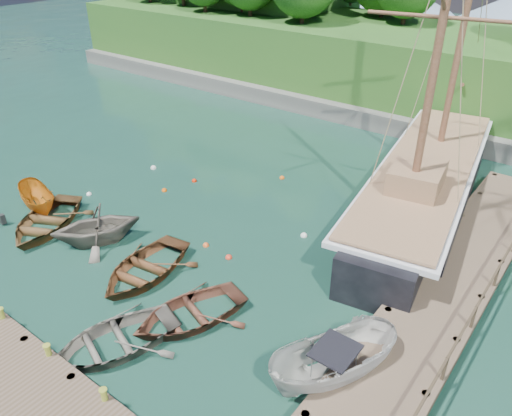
% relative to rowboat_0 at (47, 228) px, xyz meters
% --- Properties ---
extents(ground, '(160.00, 160.00, 0.00)m').
position_rel_rowboat_0_xyz_m(ground, '(6.29, 0.02, 0.00)').
color(ground, '#183C2D').
rests_on(ground, ground).
extents(dock_near, '(20.00, 3.20, 1.10)m').
position_rel_rowboat_0_xyz_m(dock_near, '(8.29, -6.48, 0.43)').
color(dock_near, '#4D3D2C').
rests_on(dock_near, ground).
extents(dock_east, '(3.20, 24.00, 1.10)m').
position_rel_rowboat_0_xyz_m(dock_east, '(17.79, 7.02, 0.43)').
color(dock_east, '#4D3D2C').
rests_on(dock_east, ground).
extents(bollard_1, '(0.26, 0.26, 0.45)m').
position_rel_rowboat_0_xyz_m(bollard_1, '(5.29, -5.08, 0.00)').
color(bollard_1, olive).
rests_on(bollard_1, ground).
extents(bollard_2, '(0.26, 0.26, 0.45)m').
position_rel_rowboat_0_xyz_m(bollard_2, '(8.29, -5.08, 0.00)').
color(bollard_2, olive).
rests_on(bollard_2, ground).
extents(bollard_3, '(0.26, 0.26, 0.45)m').
position_rel_rowboat_0_xyz_m(bollard_3, '(11.29, -5.08, 0.00)').
color(bollard_3, olive).
rests_on(bollard_3, ground).
extents(rowboat_0, '(5.48, 6.11, 1.04)m').
position_rel_rowboat_0_xyz_m(rowboat_0, '(0.00, 0.00, 0.00)').
color(rowboat_0, brown).
rests_on(rowboat_0, ground).
extents(rowboat_1, '(5.09, 5.29, 2.15)m').
position_rel_rowboat_0_xyz_m(rowboat_1, '(3.17, 0.78, 0.00)').
color(rowboat_1, '#6A6257').
rests_on(rowboat_1, ground).
extents(rowboat_2, '(4.58, 5.40, 0.95)m').
position_rel_rowboat_0_xyz_m(rowboat_2, '(10.40, -0.48, 0.00)').
color(rowboat_2, brown).
rests_on(rowboat_2, ground).
extents(rowboat_3, '(4.77, 5.60, 0.98)m').
position_rel_rowboat_0_xyz_m(rowboat_3, '(9.26, -3.18, 0.00)').
color(rowboat_3, '#605C51').
rests_on(rowboat_3, ground).
extents(rowboat_4, '(4.11, 5.28, 1.00)m').
position_rel_rowboat_0_xyz_m(rowboat_4, '(6.88, 0.40, 0.00)').
color(rowboat_4, brown).
rests_on(rowboat_4, ground).
extents(motorboat_orange, '(4.08, 2.46, 1.48)m').
position_rel_rowboat_0_xyz_m(motorboat_orange, '(-1.86, 0.81, 0.00)').
color(motorboat_orange, '#C56E16').
rests_on(motorboat_orange, ground).
extents(cabin_boat_white, '(3.71, 5.28, 1.91)m').
position_rel_rowboat_0_xyz_m(cabin_boat_white, '(16.29, 0.28, 0.00)').
color(cabin_boat_white, beige).
rests_on(cabin_boat_white, ground).
extents(schooner, '(7.52, 25.64, 18.55)m').
position_rel_rowboat_0_xyz_m(schooner, '(14.07, 13.70, 1.03)').
color(schooner, black).
rests_on(schooner, ground).
extents(mooring_buoy_0, '(0.30, 0.30, 0.30)m').
position_rel_rowboat_0_xyz_m(mooring_buoy_0, '(-1.23, 3.45, 0.00)').
color(mooring_buoy_0, white).
rests_on(mooring_buoy_0, ground).
extents(mooring_buoy_1, '(0.30, 0.30, 0.30)m').
position_rel_rowboat_0_xyz_m(mooring_buoy_1, '(1.82, 6.34, 0.00)').
color(mooring_buoy_1, '#E65506').
rests_on(mooring_buoy_1, ground).
extents(mooring_buoy_2, '(0.31, 0.31, 0.31)m').
position_rel_rowboat_0_xyz_m(mooring_buoy_2, '(7.48, 3.66, 0.00)').
color(mooring_buoy_2, '#E5551D').
rests_on(mooring_buoy_2, ground).
extents(mooring_buoy_3, '(0.34, 0.34, 0.34)m').
position_rel_rowboat_0_xyz_m(mooring_buoy_3, '(10.73, 7.20, 0.00)').
color(mooring_buoy_3, silver).
rests_on(mooring_buoy_3, ground).
extents(mooring_buoy_4, '(0.29, 0.29, 0.29)m').
position_rel_rowboat_0_xyz_m(mooring_buoy_4, '(2.35, 8.26, 0.00)').
color(mooring_buoy_4, red).
rests_on(mooring_buoy_4, ground).
extents(mooring_buoy_5, '(0.30, 0.30, 0.30)m').
position_rel_rowboat_0_xyz_m(mooring_buoy_5, '(6.26, 11.74, 0.00)').
color(mooring_buoy_5, '#E85C0F').
rests_on(mooring_buoy_5, ground).
extents(mooring_buoy_6, '(0.36, 0.36, 0.36)m').
position_rel_rowboat_0_xyz_m(mooring_buoy_6, '(-0.91, 8.01, 0.00)').
color(mooring_buoy_6, silver).
rests_on(mooring_buoy_6, ground).
extents(mooring_buoy_7, '(0.32, 0.32, 0.32)m').
position_rel_rowboat_0_xyz_m(mooring_buoy_7, '(8.98, 3.57, 0.00)').
color(mooring_buoy_7, red).
rests_on(mooring_buoy_7, ground).
extents(headland, '(51.00, 19.31, 12.90)m').
position_rel_rowboat_0_xyz_m(headland, '(-6.59, 31.38, 5.54)').
color(headland, '#474744').
rests_on(headland, ground).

